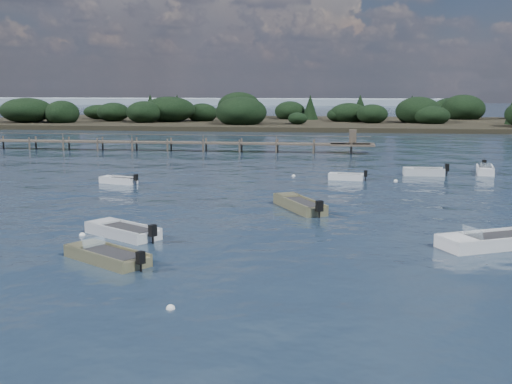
# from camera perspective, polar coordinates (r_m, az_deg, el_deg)

# --- Properties ---
(ground) EXTENTS (400.00, 400.00, 0.00)m
(ground) POSITION_cam_1_polar(r_m,az_deg,el_deg) (86.16, 5.73, 4.31)
(ground) COLOR #152232
(ground) RESTS_ON ground
(dinghy_near_olive) EXTENTS (4.50, 3.78, 1.14)m
(dinghy_near_olive) POSITION_cam_1_polar(r_m,az_deg,el_deg) (29.27, -13.13, -5.72)
(dinghy_near_olive) COLOR #6C6948
(dinghy_near_olive) RESTS_ON ground
(tender_far_grey) EXTENTS (3.32, 1.97, 1.05)m
(tender_far_grey) POSITION_cam_1_polar(r_m,az_deg,el_deg) (51.95, -12.12, 0.91)
(tender_far_grey) COLOR silver
(tender_far_grey) RESTS_ON ground
(tender_far_white) EXTENTS (3.19, 1.42, 1.08)m
(tender_far_white) POSITION_cam_1_polar(r_m,az_deg,el_deg) (53.23, 8.01, 1.24)
(tender_far_white) COLOR silver
(tender_far_white) RESTS_ON ground
(dinghy_extra_a) EXTENTS (1.96, 4.26, 1.31)m
(dinghy_extra_a) POSITION_cam_1_polar(r_m,az_deg,el_deg) (60.00, 19.69, 1.73)
(dinghy_extra_a) COLOR silver
(dinghy_extra_a) RESTS_ON ground
(dinghy_mid_white_a) EXTENTS (5.57, 4.08, 1.32)m
(dinghy_mid_white_a) POSITION_cam_1_polar(r_m,az_deg,el_deg) (32.97, 20.22, -4.31)
(dinghy_mid_white_a) COLOR silver
(dinghy_mid_white_a) RESTS_ON ground
(tender_far_grey_b) EXTENTS (3.83, 1.40, 1.31)m
(tender_far_grey_b) POSITION_cam_1_polar(r_m,az_deg,el_deg) (57.21, 14.68, 1.63)
(tender_far_grey_b) COLOR #AEB3B6
(tender_far_grey_b) RESTS_ON ground
(dinghy_extra_b) EXTENTS (3.70, 5.43, 1.31)m
(dinghy_extra_b) POSITION_cam_1_polar(r_m,az_deg,el_deg) (40.32, 3.87, -1.28)
(dinghy_extra_b) COLOR #6C6948
(dinghy_extra_b) RESTS_ON ground
(dinghy_mid_grey) EXTENTS (4.50, 3.73, 1.18)m
(dinghy_mid_grey) POSITION_cam_1_polar(r_m,az_deg,el_deg) (33.85, -11.78, -3.59)
(dinghy_mid_grey) COLOR #AEB3B6
(dinghy_mid_grey) RESTS_ON ground
(buoy_a) EXTENTS (0.32, 0.32, 0.32)m
(buoy_a) POSITION_cam_1_polar(r_m,az_deg,el_deg) (22.89, -7.60, -10.26)
(buoy_a) COLOR silver
(buoy_a) RESTS_ON ground
(buoy_b) EXTENTS (0.32, 0.32, 0.32)m
(buoy_b) POSITION_cam_1_polar(r_m,az_deg,el_deg) (33.01, 16.34, -4.40)
(buoy_b) COLOR silver
(buoy_b) RESTS_ON ground
(buoy_c) EXTENTS (0.32, 0.32, 0.32)m
(buoy_c) POSITION_cam_1_polar(r_m,az_deg,el_deg) (34.47, -15.19, -3.76)
(buoy_c) COLOR silver
(buoy_c) RESTS_ON ground
(buoy_e) EXTENTS (0.32, 0.32, 0.32)m
(buoy_e) POSITION_cam_1_polar(r_m,az_deg,el_deg) (54.91, 3.36, 1.41)
(buoy_e) COLOR silver
(buoy_e) RESTS_ON ground
(buoy_extra_a) EXTENTS (0.32, 0.32, 0.32)m
(buoy_extra_a) POSITION_cam_1_polar(r_m,az_deg,el_deg) (53.19, 12.31, 0.94)
(buoy_extra_a) COLOR silver
(buoy_extra_a) RESTS_ON ground
(jetty) EXTENTS (64.50, 3.20, 3.40)m
(jetty) POSITION_cam_1_polar(r_m,az_deg,el_deg) (77.89, -10.77, 4.37)
(jetty) COLOR brown
(jetty) RESTS_ON ground
(far_headland) EXTENTS (190.00, 40.00, 5.80)m
(far_headland) POSITION_cam_1_polar(r_m,az_deg,el_deg) (127.94, 17.61, 6.47)
(far_headland) COLOR black
(far_headland) RESTS_ON ground
(distant_haze) EXTENTS (280.00, 20.00, 2.40)m
(distant_haze) POSITION_cam_1_polar(r_m,az_deg,el_deg) (272.04, -12.67, 7.63)
(distant_haze) COLOR #8495A3
(distant_haze) RESTS_ON ground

